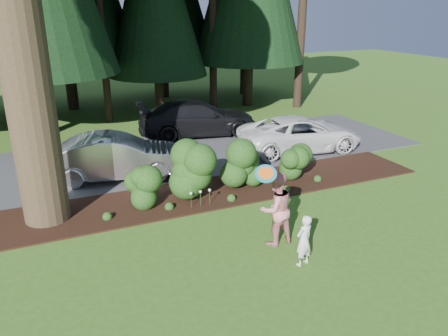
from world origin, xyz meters
The scene contains 11 objects.
ground centered at (0.00, 0.00, 0.00)m, with size 80.00×80.00×0.00m, color #335F1B.
mulch_bed centered at (0.00, 3.25, 0.03)m, with size 16.00×2.50×0.05m, color black.
driveway centered at (0.00, 7.50, 0.01)m, with size 22.00×6.00×0.03m, color #38383A.
shrub_row centered at (0.77, 3.14, 0.81)m, with size 6.53×1.60×1.61m.
lily_cluster centered at (-0.30, 2.40, 0.50)m, with size 0.69×0.09×0.57m.
car_silver_wagon centered at (-2.15, 5.80, 0.81)m, with size 1.66×4.75×1.57m, color silver.
car_white_suv centered at (5.49, 5.88, 0.75)m, with size 2.38×5.16×1.43m, color silver.
car_dark_suv centered at (2.39, 9.80, 0.83)m, with size 2.24×5.52×1.60m, color black.
child centered at (0.81, -1.48, 0.64)m, with size 0.47×0.31×1.28m, color silver.
adult centered at (0.71, -0.34, 0.96)m, with size 0.94×0.73×1.93m, color red.
frisbee centered at (-0.12, -1.22, 2.37)m, with size 0.54×0.43×0.38m.
Camera 1 is at (-4.48, -8.91, 5.79)m, focal length 35.00 mm.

